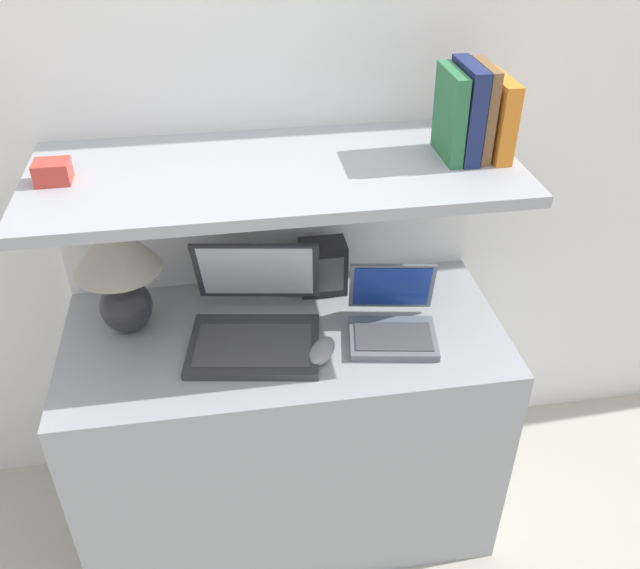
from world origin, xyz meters
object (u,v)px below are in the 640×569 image
Objects in this scene: router_box at (323,267)px; book_navy at (466,111)px; laptop_large at (255,321)px; book_brown at (481,111)px; book_green at (450,115)px; laptop_small at (392,320)px; shelf_gadget at (53,172)px; table_lamp at (118,263)px; computer_mouse at (322,351)px; book_orange at (497,116)px.

book_navy is (0.32, -0.12, 0.47)m from router_box.
book_brown is (0.56, 0.07, 0.50)m from laptop_large.
book_brown is 1.04× the size of book_green.
book_green reaches higher than router_box.
laptop_small is 1.64× the size of router_box.
book_green is (0.28, -0.12, 0.47)m from router_box.
laptop_small is at bearing -8.02° from shelf_gadget.
router_box is at bearing 41.28° from laptop_large.
book_green is 0.91m from shelf_gadget.
book_navy is (0.85, -0.02, 0.35)m from table_lamp.
computer_mouse is 0.58× the size of book_brown.
book_brown is at bearing -1.38° from table_lamp.
book_orange is 0.08m from book_navy.
laptop_large is 2.46× the size of router_box.
router_box is (-0.15, 0.22, 0.04)m from laptop_small.
book_green reaches higher than book_orange.
book_orange is 0.85× the size of book_navy.
table_lamp reaches higher than laptop_large.
book_orange is at bearing 23.69° from laptop_small.
shelf_gadget is at bearing 180.00° from book_navy.
laptop_large is at bearing -14.99° from table_lamp.
laptop_large is at bearing 173.03° from laptop_small.
shelf_gadget reaches higher than router_box.
book_green is at bearing -22.38° from router_box.
laptop_small is at bearing -152.31° from book_brown.
computer_mouse is 0.81× the size of router_box.
book_green reaches higher than computer_mouse.
computer_mouse is 0.67× the size of book_orange.
book_brown is (0.21, 0.11, 0.51)m from laptop_small.
table_lamp is 2.57× the size of computer_mouse.
book_orange is (0.25, 0.11, 0.49)m from laptop_small.
book_navy reaches higher than shelf_gadget.
table_lamp is 1.48× the size of book_brown.
router_box is at bearing 160.10° from book_navy.
book_brown reaches higher than table_lamp.
laptop_small is (0.68, -0.13, -0.16)m from table_lamp.
laptop_large is at bearing -172.83° from book_navy.
book_green is at bearing 27.86° from computer_mouse.
book_navy is at bearing 7.17° from laptop_large.
book_navy reaches higher than book_brown.
book_green reaches higher than shelf_gadget.
book_orange is (0.60, 0.07, 0.49)m from laptop_large.
book_brown is at bearing 0.00° from shelf_gadget.
book_orange reaches higher than shelf_gadget.
book_navy is (0.52, 0.07, 0.50)m from laptop_large.
book_brown reaches higher than laptop_small.
router_box reaches higher than computer_mouse.
computer_mouse is at bearing -154.68° from book_navy.
book_green reaches higher than table_lamp.
book_navy is at bearing -1.44° from table_lamp.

